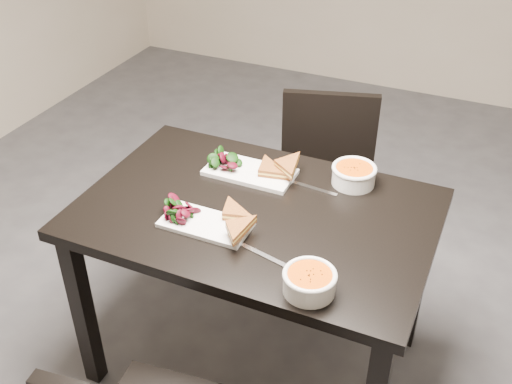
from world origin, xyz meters
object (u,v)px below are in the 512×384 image
at_px(soup_bowl_near, 309,281).
at_px(plate_far, 250,172).
at_px(soup_bowl_far, 354,174).
at_px(table, 256,232).
at_px(plate_near, 206,224).
at_px(chair_far, 326,179).

xyz_separation_m(soup_bowl_near, plate_far, (-0.41, 0.50, -0.03)).
bearing_deg(soup_bowl_far, table, -131.74).
xyz_separation_m(plate_near, soup_bowl_far, (0.37, 0.44, 0.03)).
bearing_deg(plate_far, plate_near, -90.25).
distance_m(plate_far, soup_bowl_far, 0.38).
bearing_deg(plate_near, soup_bowl_near, -20.28).
bearing_deg(plate_near, plate_far, 89.75).
height_order(plate_near, plate_far, plate_far).
bearing_deg(plate_far, soup_bowl_far, 14.34).
distance_m(table, plate_near, 0.22).
relative_size(table, soup_bowl_near, 7.69).
xyz_separation_m(table, plate_near, (-0.11, -0.15, 0.11)).
distance_m(table, plate_far, 0.25).
relative_size(plate_near, soup_bowl_near, 1.89).
bearing_deg(plate_far, table, -60.28).
height_order(table, soup_bowl_near, soup_bowl_near).
distance_m(chair_far, soup_bowl_near, 1.06).
height_order(table, plate_far, plate_far).
bearing_deg(chair_far, soup_bowl_far, -77.06).
relative_size(plate_far, soup_bowl_far, 2.04).
distance_m(table, soup_bowl_far, 0.41).
bearing_deg(plate_near, soup_bowl_far, 50.08).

